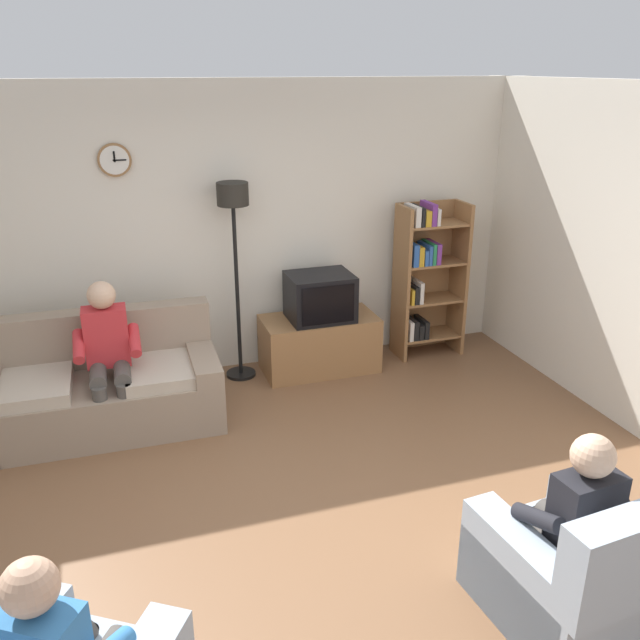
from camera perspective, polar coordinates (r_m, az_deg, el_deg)
ground_plane at (r=4.53m, az=-0.47°, el=-17.14°), size 12.00×12.00×0.00m
back_wall_assembly at (r=6.32m, az=-7.96°, el=7.58°), size 6.20×0.17×2.70m
couch at (r=5.75m, az=-18.30°, el=-5.74°), size 1.91×0.91×0.90m
tv_stand at (r=6.46m, az=-0.06°, el=-2.03°), size 1.10×0.56×0.54m
tv at (r=6.26m, az=0.00°, el=2.00°), size 0.60×0.49×0.44m
bookshelf at (r=6.74m, az=8.99°, el=3.82°), size 0.68×0.36×1.58m
floor_lamp at (r=6.00m, az=-7.38°, el=7.87°), size 0.28×0.28×1.85m
armchair_near_bookshelf at (r=3.99m, az=20.92°, el=-19.63°), size 0.87×0.95×0.90m
person_on_couch at (r=5.49m, az=-17.74°, el=-2.53°), size 0.52×0.54×1.24m
person_in_right_armchair at (r=3.85m, az=20.62°, el=-15.33°), size 0.54×0.56×1.12m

